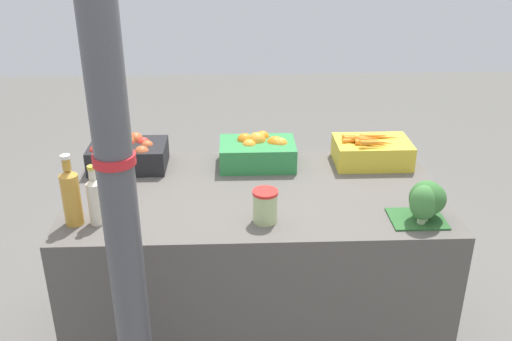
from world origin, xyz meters
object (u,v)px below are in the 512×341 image
at_px(apple_crate, 128,153).
at_px(pickle_jar, 265,206).
at_px(orange_crate, 258,152).
at_px(juice_bottle_cloudy, 95,200).
at_px(broccoli_pile, 427,201).
at_px(carrot_crate, 372,151).
at_px(juice_bottle_amber, 71,195).
at_px(support_pole, 118,194).

distance_m(apple_crate, pickle_jar, 0.84).
distance_m(orange_crate, juice_bottle_cloudy, 0.86).
bearing_deg(broccoli_pile, carrot_crate, 98.68).
relative_size(juice_bottle_cloudy, pickle_jar, 1.84).
bearing_deg(apple_crate, broccoli_pile, -24.55).
relative_size(apple_crate, juice_bottle_cloudy, 1.45).
bearing_deg(juice_bottle_amber, carrot_crate, 22.19).
xyz_separation_m(carrot_crate, juice_bottle_amber, (-1.32, -0.54, 0.06)).
bearing_deg(juice_bottle_amber, apple_crate, 76.44).
bearing_deg(broccoli_pile, juice_bottle_cloudy, 178.27).
height_order(orange_crate, broccoli_pile, broccoli_pile).
bearing_deg(juice_bottle_cloudy, carrot_crate, 23.68).
bearing_deg(orange_crate, apple_crate, -179.88).
height_order(apple_crate, pickle_jar, apple_crate).
bearing_deg(pickle_jar, carrot_crate, 44.82).
relative_size(support_pole, broccoli_pile, 10.78).
xyz_separation_m(juice_bottle_cloudy, pickle_jar, (0.67, -0.01, -0.04)).
distance_m(juice_bottle_amber, pickle_jar, 0.77).
relative_size(apple_crate, orange_crate, 1.00).
bearing_deg(orange_crate, juice_bottle_amber, -144.44).
bearing_deg(support_pole, juice_bottle_cloudy, 113.42).
xyz_separation_m(apple_crate, juice_bottle_cloudy, (-0.04, -0.54, 0.03)).
bearing_deg(support_pole, orange_crate, 64.63).
bearing_deg(support_pole, apple_crate, 98.98).
bearing_deg(pickle_jar, orange_crate, 90.32).
bearing_deg(carrot_crate, support_pole, -136.11).
distance_m(carrot_crate, juice_bottle_cloudy, 1.34).
bearing_deg(broccoli_pile, orange_crate, 137.85).
distance_m(apple_crate, juice_bottle_cloudy, 0.54).
bearing_deg(broccoli_pile, juice_bottle_amber, 178.38).
relative_size(juice_bottle_amber, juice_bottle_cloudy, 1.19).
bearing_deg(orange_crate, support_pole, -115.37).
relative_size(broccoli_pile, juice_bottle_amber, 0.74).
xyz_separation_m(broccoli_pile, juice_bottle_cloudy, (-1.31, 0.04, 0.01)).
bearing_deg(support_pole, broccoli_pile, 20.29).
xyz_separation_m(carrot_crate, juice_bottle_cloudy, (-1.22, -0.54, 0.04)).
height_order(apple_crate, orange_crate, orange_crate).
bearing_deg(support_pole, pickle_jar, 42.78).
height_order(support_pole, pickle_jar, support_pole).
bearing_deg(carrot_crate, broccoli_pile, -81.32).
xyz_separation_m(support_pole, pickle_jar, (0.48, 0.44, -0.29)).
height_order(carrot_crate, juice_bottle_amber, juice_bottle_amber).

